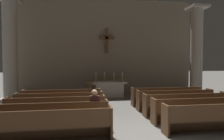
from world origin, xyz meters
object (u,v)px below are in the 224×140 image
pew_left_row_1 (47,126)px  pew_right_row_4 (175,100)px  pew_right_row_1 (219,117)px  candlestick_inner_right (114,78)px  pew_left_row_2 (52,116)px  pew_right_row_3 (186,104)px  lectern (90,92)px  pew_left_row_4 (60,103)px  pew_right_row_2 (200,110)px  lone_worshipper (94,107)px  candlestick_outer_right (122,78)px  candlestick_inner_left (105,79)px  column_right_second (196,53)px  pew_left_row_5 (62,99)px  pew_right_row_5 (166,96)px  column_left_second (10,51)px  candlestick_outer_left (96,79)px  pew_left_row_3 (57,109)px  altar (109,89)px

pew_left_row_1 → pew_right_row_4: size_ratio=1.00×
pew_right_row_1 → candlestick_inner_right: (-2.34, 6.57, 0.73)m
pew_left_row_2 → pew_right_row_3: 5.38m
pew_left_row_2 → lectern: 4.60m
pew_left_row_4 → lectern: lectern is taller
pew_right_row_3 → lectern: 5.20m
pew_right_row_2 → lone_worshipper: bearing=179.4°
candlestick_outer_right → lectern: 2.53m
candlestick_inner_left → column_right_second: bearing=-3.7°
candlestick_outer_right → pew_right_row_3: bearing=-68.8°
pew_left_row_2 → pew_left_row_5: (0.00, 2.92, 0.00)m
pew_right_row_5 → column_right_second: bearing=35.9°
lectern → candlestick_outer_right: bearing=29.5°
candlestick_inner_left → column_left_second: bearing=-175.8°
pew_left_row_4 → pew_right_row_3: 5.38m
pew_right_row_1 → pew_right_row_3: bearing=90.0°
pew_left_row_5 → pew_right_row_3: size_ratio=1.00×
pew_right_row_5 → candlestick_outer_right: bearing=123.9°
candlestick_outer_left → lectern: candlestick_outer_left is taller
pew_left_row_4 → pew_right_row_4: size_ratio=1.00×
candlestick_outer_right → candlestick_inner_left: bearing=180.0°
pew_left_row_4 → column_left_second: (-3.13, 3.24, 2.39)m
pew_left_row_3 → candlestick_inner_left: (2.34, 4.62, 0.73)m
pew_left_row_1 → pew_right_row_3: bearing=20.2°
pew_left_row_4 → pew_right_row_5: (5.29, 0.97, 0.00)m
pew_right_row_2 → pew_right_row_3: bearing=90.0°
pew_left_row_1 → pew_left_row_2: 0.97m
pew_right_row_3 → candlestick_outer_right: candlestick_outer_right is taller
candlestick_inner_right → candlestick_inner_left: bearing=180.0°
candlestick_inner_left → candlestick_outer_right: bearing=0.0°
pew_right_row_1 → lone_worshipper: 4.04m
pew_left_row_2 → pew_right_row_2: size_ratio=1.00×
pew_right_row_3 → candlestick_inner_left: size_ratio=5.88×
pew_left_row_5 → column_left_second: size_ratio=0.62×
pew_right_row_2 → pew_right_row_5: (0.00, 2.92, 0.00)m
pew_right_row_2 → pew_right_row_1: bearing=-90.0°
column_left_second → candlestick_outer_right: (6.62, 0.40, -1.67)m
pew_left_row_2 → column_right_second: column_right_second is taller
pew_right_row_5 → candlestick_outer_left: candlestick_outer_left is taller
pew_left_row_3 → candlestick_inner_left: bearing=63.1°
pew_left_row_5 → pew_right_row_2: same height
pew_left_row_4 → candlestick_outer_right: size_ratio=5.88×
pew_left_row_1 → pew_left_row_4: size_ratio=1.00×
pew_left_row_2 → pew_right_row_4: 5.63m
pew_left_row_4 → lectern: bearing=60.7°
pew_right_row_4 → column_right_second: size_ratio=0.62×
pew_right_row_2 → pew_right_row_4: bearing=90.0°
pew_left_row_5 → column_left_second: 4.55m
candlestick_outer_left → pew_right_row_1: bearing=-62.0°
pew_right_row_1 → altar: 7.08m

